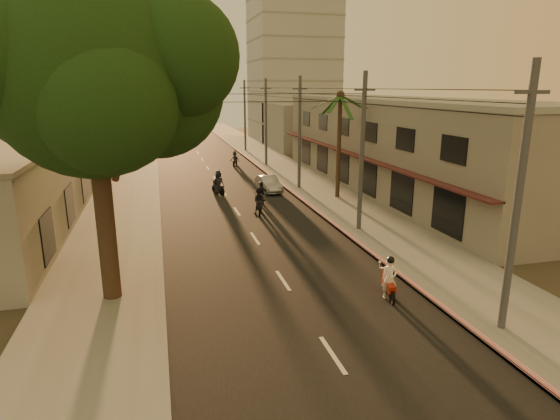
# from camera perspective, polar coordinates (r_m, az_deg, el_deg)

# --- Properties ---
(ground) EXTENTS (160.00, 160.00, 0.00)m
(ground) POSITION_cam_1_polar(r_m,az_deg,el_deg) (18.76, 1.98, -10.97)
(ground) COLOR #383023
(ground) RESTS_ON ground
(road) EXTENTS (10.00, 140.00, 0.02)m
(road) POSITION_cam_1_polar(r_m,az_deg,el_deg) (37.40, -6.80, 2.12)
(road) COLOR black
(road) RESTS_ON ground
(sidewalk_right) EXTENTS (5.00, 140.00, 0.12)m
(sidewalk_right) POSITION_cam_1_polar(r_m,az_deg,el_deg) (39.09, 4.15, 2.81)
(sidewalk_right) COLOR slate
(sidewalk_right) RESTS_ON ground
(sidewalk_left) EXTENTS (5.00, 140.00, 0.12)m
(sidewalk_left) POSITION_cam_1_polar(r_m,az_deg,el_deg) (37.16, -18.33, 1.46)
(sidewalk_left) COLOR slate
(sidewalk_left) RESTS_ON ground
(curb_stripe) EXTENTS (0.20, 60.00, 0.20)m
(curb_stripe) POSITION_cam_1_polar(r_m,az_deg,el_deg) (33.71, 3.01, 0.96)
(curb_stripe) COLOR #AF1212
(curb_stripe) RESTS_ON ground
(shophouse_row) EXTENTS (8.80, 34.20, 7.30)m
(shophouse_row) POSITION_cam_1_polar(r_m,az_deg,el_deg) (39.29, 14.25, 7.77)
(shophouse_row) COLOR gray
(shophouse_row) RESTS_ON ground
(left_building) EXTENTS (8.20, 24.20, 5.20)m
(left_building) POSITION_cam_1_polar(r_m,az_deg,el_deg) (32.00, -30.94, 2.68)
(left_building) COLOR gray
(left_building) RESTS_ON ground
(distant_tower) EXTENTS (12.10, 12.10, 28.00)m
(distant_tower) POSITION_cam_1_polar(r_m,az_deg,el_deg) (75.36, 1.56, 19.25)
(distant_tower) COLOR #B7B5B2
(distant_tower) RESTS_ON ground
(broadleaf_tree) EXTENTS (9.60, 8.70, 12.10)m
(broadleaf_tree) POSITION_cam_1_polar(r_m,az_deg,el_deg) (18.40, -20.75, 14.88)
(broadleaf_tree) COLOR black
(broadleaf_tree) RESTS_ON ground
(palm_tree) EXTENTS (5.00, 5.00, 8.20)m
(palm_tree) POSITION_cam_1_polar(r_m,az_deg,el_deg) (34.68, 7.35, 13.02)
(palm_tree) COLOR black
(palm_tree) RESTS_ON ground
(utility_poles) EXTENTS (1.20, 48.26, 9.00)m
(utility_poles) POSITION_cam_1_polar(r_m,az_deg,el_deg) (37.87, 2.43, 12.34)
(utility_poles) COLOR #38383A
(utility_poles) RESTS_ON ground
(filler_right) EXTENTS (8.00, 14.00, 6.00)m
(filler_right) POSITION_cam_1_polar(r_m,az_deg,el_deg) (64.23, 2.52, 10.18)
(filler_right) COLOR gray
(filler_right) RESTS_ON ground
(filler_left_near) EXTENTS (8.00, 14.00, 4.40)m
(filler_left_near) POSITION_cam_1_polar(r_m,az_deg,el_deg) (51.34, -24.96, 6.77)
(filler_left_near) COLOR gray
(filler_left_near) RESTS_ON ground
(filler_left_far) EXTENTS (8.00, 14.00, 7.00)m
(filler_left_far) POSITION_cam_1_polar(r_m,az_deg,el_deg) (68.94, -22.57, 9.82)
(filler_left_far) COLOR gray
(filler_left_far) RESTS_ON ground
(scooter_red) EXTENTS (0.86, 1.77, 1.77)m
(scooter_red) POSITION_cam_1_polar(r_m,az_deg,el_deg) (19.15, 13.18, -8.26)
(scooter_red) COLOR black
(scooter_red) RESTS_ON ground
(scooter_mid_a) EXTENTS (1.17, 1.86, 1.87)m
(scooter_mid_a) POSITION_cam_1_polar(r_m,az_deg,el_deg) (30.67, -2.48, 1.01)
(scooter_mid_a) COLOR black
(scooter_mid_a) RESTS_ON ground
(scooter_mid_b) EXTENTS (1.08, 1.71, 1.69)m
(scooter_mid_b) POSITION_cam_1_polar(r_m,az_deg,el_deg) (33.15, -2.30, 1.91)
(scooter_mid_b) COLOR black
(scooter_mid_b) RESTS_ON ground
(scooter_far_a) EXTENTS (1.26, 1.84, 1.90)m
(scooter_far_a) POSITION_cam_1_polar(r_m,az_deg,el_deg) (36.79, -7.52, 3.25)
(scooter_far_a) COLOR black
(scooter_far_a) RESTS_ON ground
(scooter_far_b) EXTENTS (1.40, 1.55, 1.61)m
(scooter_far_b) POSITION_cam_1_polar(r_m,az_deg,el_deg) (49.82, -5.52, 6.18)
(scooter_far_b) COLOR black
(scooter_far_b) RESTS_ON ground
(parked_car) EXTENTS (1.88, 3.98, 1.25)m
(parked_car) POSITION_cam_1_polar(r_m,az_deg,el_deg) (37.51, -1.41, 3.21)
(parked_car) COLOR #979A9F
(parked_car) RESTS_ON ground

